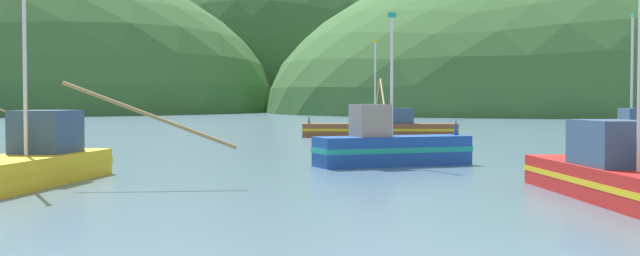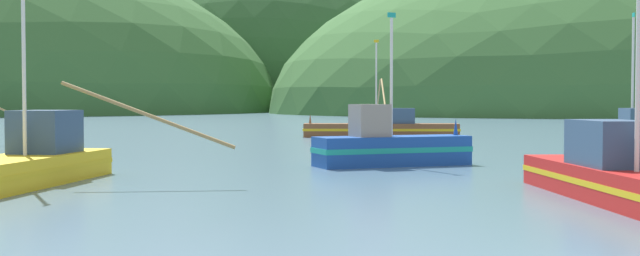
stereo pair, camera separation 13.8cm
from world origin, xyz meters
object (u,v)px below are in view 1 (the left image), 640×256
fishing_boat_yellow (32,161)px  fishing_boat_green (632,139)px  fishing_boat_brown (382,128)px  fishing_boat_blue (390,147)px  fishing_boat_red (631,180)px

fishing_boat_yellow → fishing_boat_green: bearing=127.9°
fishing_boat_green → fishing_boat_yellow: bearing=124.1°
fishing_boat_brown → fishing_boat_green: (5.53, -19.81, 0.01)m
fishing_boat_yellow → fishing_boat_brown: 34.56m
fishing_boat_blue → fishing_boat_green: (14.82, 3.36, -0.10)m
fishing_boat_brown → fishing_boat_red: (-8.33, -36.22, -0.01)m
fishing_boat_blue → fishing_boat_red: 13.08m
fishing_boat_yellow → fishing_boat_brown: bearing=164.3°
fishing_boat_yellow → fishing_boat_red: (14.56, -10.33, -0.07)m
fishing_boat_red → fishing_boat_green: fishing_boat_green is taller
fishing_boat_blue → fishing_boat_brown: fishing_boat_brown is taller
fishing_boat_blue → fishing_boat_red: bearing=-88.3°
fishing_boat_yellow → fishing_boat_red: bearing=80.4°
fishing_boat_blue → fishing_boat_green: 15.20m
fishing_boat_blue → fishing_boat_brown: 24.97m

